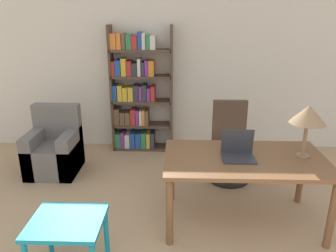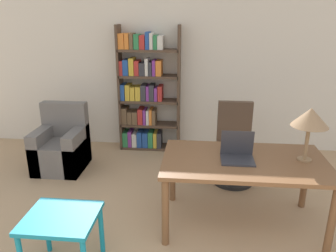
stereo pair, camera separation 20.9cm
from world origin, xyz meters
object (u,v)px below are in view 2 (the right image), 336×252
(office_chair, at_px, (234,148))
(bookshelf, at_px, (144,94))
(laptop, at_px, (237,154))
(side_table_blue, at_px, (62,225))
(table_lamp, at_px, (310,118))
(armchair, at_px, (62,148))
(desk, at_px, (244,168))

(office_chair, height_order, bookshelf, bookshelf)
(laptop, bearing_deg, side_table_blue, -151.11)
(side_table_blue, xyz_separation_m, bookshelf, (0.23, 2.74, 0.46))
(table_lamp, bearing_deg, side_table_blue, -157.99)
(armchair, relative_size, bookshelf, 0.47)
(desk, relative_size, laptop, 5.03)
(side_table_blue, height_order, armchair, armchair)
(laptop, xyz_separation_m, side_table_blue, (-1.47, -0.81, -0.34))
(desk, bearing_deg, table_lamp, 4.36)
(laptop, bearing_deg, armchair, 154.35)
(bookshelf, bearing_deg, desk, -55.84)
(desk, xyz_separation_m, table_lamp, (0.57, 0.04, 0.52))
(table_lamp, bearing_deg, bookshelf, 134.96)
(laptop, bearing_deg, bookshelf, 122.61)
(desk, xyz_separation_m, side_table_blue, (-1.54, -0.81, -0.20))
(laptop, xyz_separation_m, bookshelf, (-1.24, 1.93, 0.11))
(desk, height_order, laptop, laptop)
(office_chair, xyz_separation_m, armchair, (-2.36, 0.10, -0.14))
(laptop, height_order, table_lamp, table_lamp)
(side_table_blue, bearing_deg, bookshelf, 85.22)
(laptop, relative_size, office_chair, 0.31)
(office_chair, height_order, armchair, office_chair)
(office_chair, relative_size, side_table_blue, 1.78)
(table_lamp, height_order, armchair, table_lamp)
(desk, distance_m, laptop, 0.17)
(table_lamp, relative_size, office_chair, 0.51)
(table_lamp, relative_size, bookshelf, 0.27)
(laptop, height_order, armchair, laptop)
(desk, xyz_separation_m, armchair, (-2.35, 1.09, -0.34))
(laptop, height_order, office_chair, office_chair)
(bookshelf, bearing_deg, armchair, -141.23)
(laptop, distance_m, bookshelf, 2.30)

